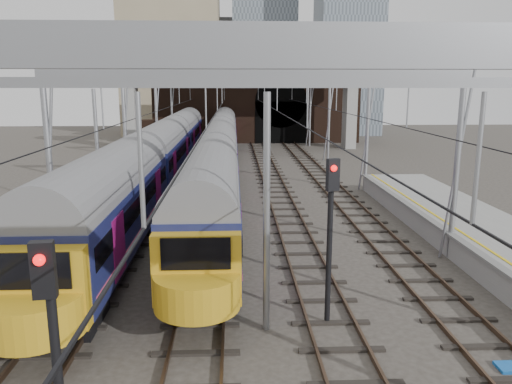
{
  "coord_description": "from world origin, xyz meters",
  "views": [
    {
      "loc": [
        -0.92,
        -11.78,
        7.17
      ],
      "look_at": [
        0.07,
        10.46,
        2.4
      ],
      "focal_mm": 35.0,
      "sensor_mm": 36.0,
      "label": 1
    }
  ],
  "objects_px": {
    "train_second": "(163,153)",
    "signal_near_left": "(54,349)",
    "signal_near_centre": "(330,223)",
    "train_main": "(222,141)"
  },
  "relations": [
    {
      "from": "train_second",
      "to": "signal_near_left",
      "type": "height_order",
      "value": "signal_near_left"
    },
    {
      "from": "signal_near_left",
      "to": "signal_near_centre",
      "type": "xyz_separation_m",
      "value": [
        5.7,
        6.71,
        0.13
      ]
    },
    {
      "from": "train_main",
      "to": "signal_near_centre",
      "type": "distance_m",
      "value": 29.76
    },
    {
      "from": "train_main",
      "to": "signal_near_centre",
      "type": "height_order",
      "value": "signal_near_centre"
    },
    {
      "from": "train_main",
      "to": "signal_near_left",
      "type": "xyz_separation_m",
      "value": [
        -1.8,
        -36.21,
        0.71
      ]
    },
    {
      "from": "train_main",
      "to": "signal_near_centre",
      "type": "xyz_separation_m",
      "value": [
        3.9,
        -29.5,
        0.83
      ]
    },
    {
      "from": "train_main",
      "to": "signal_near_centre",
      "type": "bearing_deg",
      "value": -82.46
    },
    {
      "from": "signal_near_centre",
      "to": "signal_near_left",
      "type": "bearing_deg",
      "value": -148.47
    },
    {
      "from": "train_main",
      "to": "train_second",
      "type": "xyz_separation_m",
      "value": [
        -4.0,
        -8.07,
        0.06
      ]
    },
    {
      "from": "train_second",
      "to": "signal_near_left",
      "type": "xyz_separation_m",
      "value": [
        2.2,
        -28.14,
        0.65
      ]
    }
  ]
}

